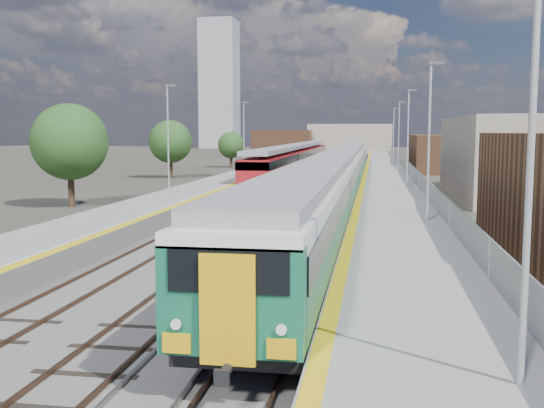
# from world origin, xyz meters

# --- Properties ---
(ground) EXTENTS (320.00, 320.00, 0.00)m
(ground) POSITION_xyz_m (0.00, 50.00, 0.00)
(ground) COLOR #47443A
(ground) RESTS_ON ground
(ballast_bed) EXTENTS (10.50, 155.00, 0.06)m
(ballast_bed) POSITION_xyz_m (-2.25, 52.50, 0.03)
(ballast_bed) COLOR #565451
(ballast_bed) RESTS_ON ground
(tracks) EXTENTS (8.96, 160.00, 0.17)m
(tracks) POSITION_xyz_m (-1.65, 54.18, 0.11)
(tracks) COLOR #4C3323
(tracks) RESTS_ON ground
(platform_right) EXTENTS (4.70, 155.00, 8.52)m
(platform_right) POSITION_xyz_m (5.28, 52.49, 0.54)
(platform_right) COLOR slate
(platform_right) RESTS_ON ground
(platform_left) EXTENTS (4.30, 155.00, 8.52)m
(platform_left) POSITION_xyz_m (-9.05, 52.49, 0.52)
(platform_left) COLOR slate
(platform_left) RESTS_ON ground
(buildings) EXTENTS (72.00, 185.50, 40.00)m
(buildings) POSITION_xyz_m (-18.12, 138.60, 10.70)
(buildings) COLOR brown
(buildings) RESTS_ON ground
(green_train) EXTENTS (2.85, 79.42, 3.14)m
(green_train) POSITION_xyz_m (1.50, 41.93, 2.21)
(green_train) COLOR black
(green_train) RESTS_ON ground
(red_train) EXTENTS (2.81, 57.02, 3.55)m
(red_train) POSITION_xyz_m (-5.50, 69.10, 2.10)
(red_train) COLOR black
(red_train) RESTS_ON ground
(tree_a) EXTENTS (5.32, 5.32, 7.21)m
(tree_a) POSITION_xyz_m (-16.84, 32.57, 4.54)
(tree_a) COLOR #382619
(tree_a) RESTS_ON ground
(tree_b) EXTENTS (4.82, 4.82, 6.53)m
(tree_b) POSITION_xyz_m (-18.65, 60.06, 4.11)
(tree_b) COLOR #382619
(tree_b) RESTS_ON ground
(tree_c) EXTENTS (3.83, 3.83, 5.19)m
(tree_c) POSITION_xyz_m (-16.68, 81.95, 3.26)
(tree_c) COLOR #382619
(tree_c) RESTS_ON ground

